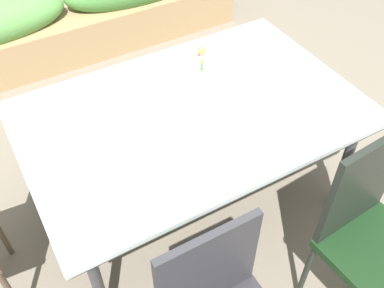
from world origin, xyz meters
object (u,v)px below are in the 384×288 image
at_px(flower_vase, 200,78).
at_px(planter_box, 69,19).
at_px(dining_table, 192,119).
at_px(chair_near_right, 371,230).

bearing_deg(flower_vase, planter_box, 95.65).
bearing_deg(dining_table, chair_near_right, -67.43).
relative_size(chair_near_right, flower_vase, 3.56).
distance_m(flower_vase, planter_box, 1.87).
xyz_separation_m(chair_near_right, planter_box, (-0.44, 2.78, -0.26)).
xyz_separation_m(chair_near_right, flower_vase, (-0.27, 0.99, 0.26)).
height_order(chair_near_right, flower_vase, chair_near_right).
relative_size(dining_table, planter_box, 0.57).
relative_size(chair_near_right, planter_box, 0.35).
xyz_separation_m(flower_vase, planter_box, (-0.18, 1.79, -0.51)).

